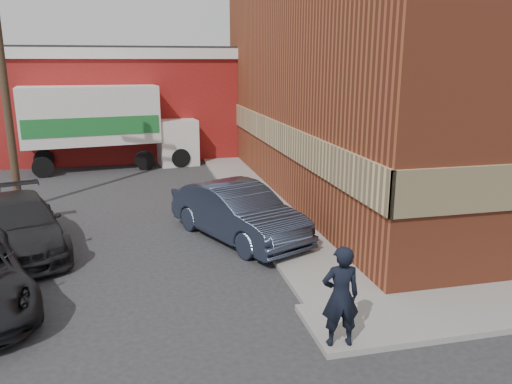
{
  "coord_description": "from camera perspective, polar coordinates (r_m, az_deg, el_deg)",
  "views": [
    {
      "loc": [
        -3.34,
        -8.73,
        4.86
      ],
      "look_at": [
        -0.56,
        3.21,
        1.66
      ],
      "focal_mm": 35.0,
      "sensor_mm": 36.0,
      "label": 1
    }
  ],
  "objects": [
    {
      "name": "ground",
      "position": [
        10.53,
        7.12,
        -12.95
      ],
      "size": [
        90.0,
        90.0,
        0.0
      ],
      "primitive_type": "plane",
      "color": "#28282B",
      "rests_on": "ground"
    },
    {
      "name": "brick_building",
      "position": [
        21.31,
        21.19,
        13.21
      ],
      "size": [
        14.25,
        18.25,
        9.36
      ],
      "color": "brown",
      "rests_on": "ground"
    },
    {
      "name": "sidewalk_west",
      "position": [
        18.78,
        -0.58,
        -0.16
      ],
      "size": [
        1.8,
        18.0,
        0.12
      ],
      "primitive_type": "cube",
      "color": "gray",
      "rests_on": "ground"
    },
    {
      "name": "warehouse",
      "position": [
        28.92,
        -18.66,
        9.83
      ],
      "size": [
        16.3,
        8.3,
        5.6
      ],
      "color": "maroon",
      "rests_on": "ground"
    },
    {
      "name": "utility_pole",
      "position": [
        18.21,
        -27.05,
        12.74
      ],
      "size": [
        2.0,
        0.26,
        9.0
      ],
      "color": "#463123",
      "rests_on": "ground"
    },
    {
      "name": "man",
      "position": [
        8.72,
        9.64,
        -11.67
      ],
      "size": [
        0.7,
        0.5,
        1.8
      ],
      "primitive_type": "imported",
      "rotation": [
        0.0,
        0.0,
        3.04
      ],
      "color": "black",
      "rests_on": "sidewalk_south"
    },
    {
      "name": "sedan",
      "position": [
        13.98,
        -2.08,
        -2.31
      ],
      "size": [
        3.49,
        5.02,
        1.57
      ],
      "primitive_type": "imported",
      "rotation": [
        0.0,
        0.0,
        0.43
      ],
      "color": "#2B3448",
      "rests_on": "ground"
    },
    {
      "name": "suv_b",
      "position": [
        14.5,
        -25.46,
        -3.45
      ],
      "size": [
        3.36,
        5.27,
        1.42
      ],
      "primitive_type": "imported",
      "rotation": [
        0.0,
        0.0,
        0.3
      ],
      "color": "black",
      "rests_on": "ground"
    },
    {
      "name": "box_truck",
      "position": [
        24.26,
        -16.59,
        7.75
      ],
      "size": [
        7.99,
        3.37,
        3.82
      ],
      "rotation": [
        0.0,
        0.0,
        0.14
      ],
      "color": "white",
      "rests_on": "ground"
    }
  ]
}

